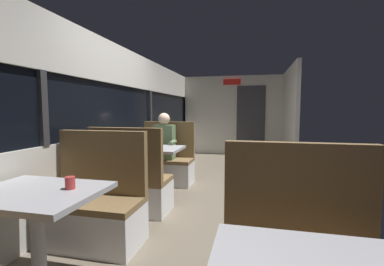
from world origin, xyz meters
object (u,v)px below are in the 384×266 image
(bench_near_window_facing_entry, at_px, (95,210))
(seated_passenger, at_px, (165,154))
(dining_table_mid_window, at_px, (152,154))
(bench_mid_window_facing_end, at_px, (132,187))
(coffee_cup_secondary, at_px, (70,183))
(bench_mid_window_facing_entry, at_px, (166,165))
(coffee_cup_primary, at_px, (139,145))
(dining_table_near_window, at_px, (36,204))

(bench_near_window_facing_entry, xyz_separation_m, seated_passenger, (0.00, 2.14, 0.21))
(bench_near_window_facing_entry, xyz_separation_m, dining_table_mid_window, (0.00, 1.51, 0.31))
(bench_mid_window_facing_end, bearing_deg, coffee_cup_secondary, -81.33)
(dining_table_mid_window, distance_m, bench_mid_window_facing_end, 0.77)
(bench_mid_window_facing_entry, bearing_deg, seated_passenger, -90.00)
(dining_table_mid_window, relative_size, coffee_cup_primary, 10.00)
(seated_passenger, bearing_deg, coffee_cup_primary, -105.53)
(seated_passenger, distance_m, coffee_cup_primary, 0.74)
(bench_mid_window_facing_entry, distance_m, seated_passenger, 0.22)
(bench_mid_window_facing_end, bearing_deg, dining_table_mid_window, 90.00)
(bench_mid_window_facing_end, height_order, bench_mid_window_facing_entry, same)
(dining_table_near_window, height_order, bench_mid_window_facing_end, bench_mid_window_facing_end)
(seated_passenger, height_order, coffee_cup_primary, seated_passenger)
(bench_near_window_facing_entry, height_order, coffee_cup_primary, bench_near_window_facing_entry)
(dining_table_near_window, bearing_deg, coffee_cup_secondary, 21.85)
(bench_mid_window_facing_entry, bearing_deg, bench_mid_window_facing_end, -90.00)
(bench_mid_window_facing_entry, height_order, coffee_cup_primary, bench_mid_window_facing_entry)
(bench_mid_window_facing_end, bearing_deg, bench_mid_window_facing_entry, 90.00)
(bench_mid_window_facing_end, height_order, seated_passenger, seated_passenger)
(dining_table_near_window, xyz_separation_m, seated_passenger, (0.00, 2.84, -0.10))
(dining_table_mid_window, height_order, bench_mid_window_facing_entry, bench_mid_window_facing_entry)
(bench_mid_window_facing_end, distance_m, bench_mid_window_facing_entry, 1.40)
(seated_passenger, bearing_deg, bench_near_window_facing_entry, -90.00)
(seated_passenger, bearing_deg, dining_table_near_window, -90.00)
(dining_table_mid_window, relative_size, coffee_cup_secondary, 10.00)
(bench_near_window_facing_entry, distance_m, bench_mid_window_facing_end, 0.81)
(dining_table_near_window, xyz_separation_m, bench_near_window_facing_entry, (0.00, 0.70, -0.31))
(bench_near_window_facing_entry, xyz_separation_m, bench_mid_window_facing_entry, (0.00, 2.21, 0.00))
(bench_near_window_facing_entry, relative_size, bench_mid_window_facing_end, 1.00)
(dining_table_mid_window, relative_size, seated_passenger, 0.71)
(coffee_cup_primary, bearing_deg, bench_mid_window_facing_entry, 75.91)
(dining_table_mid_window, xyz_separation_m, coffee_cup_primary, (-0.19, -0.05, 0.15))
(seated_passenger, bearing_deg, dining_table_mid_window, -90.00)
(coffee_cup_primary, bearing_deg, dining_table_near_window, -85.06)
(dining_table_mid_window, bearing_deg, coffee_cup_primary, -166.19)
(dining_table_near_window, bearing_deg, bench_mid_window_facing_entry, 90.00)
(dining_table_mid_window, bearing_deg, dining_table_near_window, -90.00)
(bench_mid_window_facing_end, relative_size, coffee_cup_primary, 12.22)
(dining_table_mid_window, relative_size, bench_mid_window_facing_end, 0.82)
(dining_table_near_window, relative_size, coffee_cup_primary, 10.00)
(bench_mid_window_facing_end, xyz_separation_m, coffee_cup_secondary, (0.22, -1.43, 0.46))
(coffee_cup_secondary, bearing_deg, seated_passenger, 94.52)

